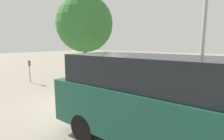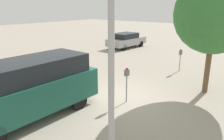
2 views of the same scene
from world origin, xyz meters
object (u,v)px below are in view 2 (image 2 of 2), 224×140
(lamp_post, at_px, (111,110))
(car_distant, at_px, (126,40))
(parking_meter_near, at_px, (127,77))
(parking_meter_far, at_px, (180,55))
(street_tree, at_px, (214,14))
(parked_van, at_px, (29,87))

(lamp_post, distance_m, car_distant, 16.06)
(lamp_post, bearing_deg, parking_meter_near, -150.24)
(parking_meter_far, bearing_deg, parking_meter_near, 12.86)
(lamp_post, xyz_separation_m, street_tree, (-6.52, 0.29, 1.95))
(parking_meter_near, distance_m, lamp_post, 3.87)
(parking_meter_near, height_order, parking_meter_far, parking_meter_near)
(parked_van, bearing_deg, car_distant, -157.69)
(parked_van, relative_size, street_tree, 0.98)
(parking_meter_far, relative_size, lamp_post, 0.25)
(parking_meter_far, xyz_separation_m, lamp_post, (9.01, 1.97, 0.56))
(car_distant, bearing_deg, parking_meter_far, -117.99)
(parking_meter_near, height_order, lamp_post, lamp_post)
(parked_van, height_order, street_tree, street_tree)
(parking_meter_near, xyz_separation_m, parked_van, (3.19, -1.88, 0.05))
(parking_meter_far, height_order, car_distant, car_distant)
(lamp_post, bearing_deg, car_distant, -145.98)
(parked_van, xyz_separation_m, car_distant, (-13.15, -5.19, -0.41))
(parking_meter_near, xyz_separation_m, car_distant, (-9.96, -7.07, -0.36))
(lamp_post, distance_m, street_tree, 6.81)
(lamp_post, xyz_separation_m, parked_van, (-0.15, -3.79, -0.41))
(parking_meter_far, distance_m, car_distant, 8.21)
(car_distant, bearing_deg, lamp_post, -142.54)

